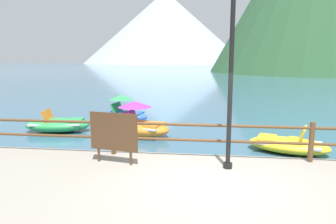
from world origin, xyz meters
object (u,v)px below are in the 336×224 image
lamp_post (232,49)px  pedal_boat_4 (58,125)px  pedal_boat_0 (138,124)px  sign_board (114,133)px  pedal_boat_3 (124,113)px  pedal_boat_1 (288,145)px

lamp_post → pedal_boat_4: 8.00m
lamp_post → pedal_boat_0: (-2.96, 4.12, -2.57)m
lamp_post → sign_board: (-2.58, -0.00, -1.87)m
lamp_post → sign_board: bearing=-180.0°
pedal_boat_4 → pedal_boat_3: bearing=46.0°
lamp_post → pedal_boat_4: size_ratio=1.67×
sign_board → pedal_boat_1: size_ratio=0.46×
sign_board → pedal_boat_0: bearing=95.2°
lamp_post → pedal_boat_4: bearing=144.5°
pedal_boat_0 → pedal_boat_4: pedal_boat_0 is taller
pedal_boat_3 → pedal_boat_4: (-2.02, -2.09, -0.12)m
pedal_boat_0 → pedal_boat_3: size_ratio=1.16×
pedal_boat_0 → pedal_boat_3: pedal_boat_0 is taller
pedal_boat_0 → pedal_boat_1: 5.10m
sign_board → pedal_boat_0: 4.20m
pedal_boat_0 → pedal_boat_1: pedal_boat_0 is taller
sign_board → pedal_boat_4: bearing=129.1°
pedal_boat_4 → sign_board: bearing=-50.9°
pedal_boat_1 → pedal_boat_4: bearing=168.4°
pedal_boat_3 → pedal_boat_0: bearing=-63.7°
lamp_post → pedal_boat_3: bearing=122.5°
pedal_boat_3 → pedal_boat_4: size_ratio=0.89×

